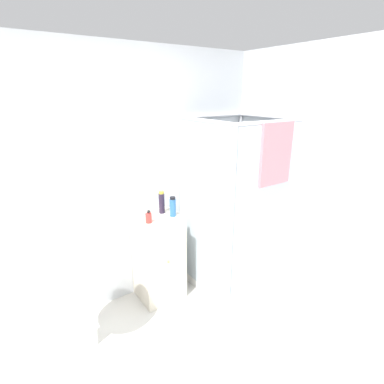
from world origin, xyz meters
TOP-DOWN VIEW (x-y plane):
  - wall_back at (0.00, 1.70)m, footprint 6.40×0.06m
  - shower_enclosure at (1.19, 1.16)m, footprint 0.86×0.89m
  - vanity_cabinet at (0.43, 1.47)m, footprint 0.44×0.41m
  - sink at (-0.40, 1.23)m, footprint 0.53×0.53m
  - soap_dispenser at (0.29, 1.38)m, footprint 0.06×0.06m
  - shampoo_bottle_tall_black at (0.51, 1.52)m, footprint 0.06×0.06m
  - shampoo_bottle_blue at (0.56, 1.39)m, footprint 0.06×0.06m

SIDE VIEW (x-z plane):
  - vanity_cabinet at x=0.43m, z-range 0.00..0.92m
  - shower_enclosure at x=1.19m, z-range -0.41..1.44m
  - sink at x=-0.40m, z-range 0.17..1.20m
  - soap_dispenser at x=0.29m, z-range 0.90..1.03m
  - shampoo_bottle_blue at x=0.56m, z-range 0.91..1.11m
  - shampoo_bottle_tall_black at x=0.51m, z-range 0.91..1.14m
  - wall_back at x=0.00m, z-range 0.00..2.50m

